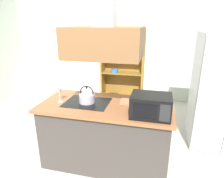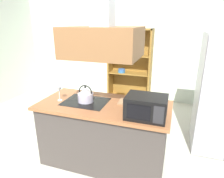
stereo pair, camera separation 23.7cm
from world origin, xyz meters
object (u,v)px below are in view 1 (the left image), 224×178
(refrigerator, at_px, (224,92))
(microwave, at_px, (151,106))
(dish_cabinet, at_px, (123,70))
(cutting_board, at_px, (133,102))
(wine_glass_on_counter, at_px, (59,92))
(kettle, at_px, (87,96))

(refrigerator, height_order, microwave, refrigerator)
(dish_cabinet, bearing_deg, refrigerator, -39.85)
(cutting_board, xyz_separation_m, microwave, (0.25, -0.36, 0.12))
(cutting_board, relative_size, wine_glass_on_counter, 1.65)
(cutting_board, distance_m, wine_glass_on_counter, 1.01)
(kettle, height_order, microwave, microwave)
(refrigerator, relative_size, wine_glass_on_counter, 8.78)
(dish_cabinet, height_order, wine_glass_on_counter, dish_cabinet)
(dish_cabinet, height_order, kettle, dish_cabinet)
(wine_glass_on_counter, bearing_deg, dish_cabinet, 81.30)
(refrigerator, bearing_deg, kettle, -155.29)
(refrigerator, xyz_separation_m, dish_cabinet, (-1.91, 1.60, -0.11))
(kettle, distance_m, microwave, 0.89)
(kettle, xyz_separation_m, cutting_board, (0.61, 0.16, -0.09))
(dish_cabinet, bearing_deg, kettle, -90.58)
(microwave, height_order, wine_glass_on_counter, microwave)
(microwave, distance_m, wine_glass_on_counter, 1.24)
(refrigerator, relative_size, kettle, 7.60)
(refrigerator, xyz_separation_m, wine_glass_on_counter, (-2.30, -0.96, 0.15))
(microwave, bearing_deg, wine_glass_on_counter, 173.72)
(dish_cabinet, relative_size, microwave, 3.90)
(dish_cabinet, xyz_separation_m, kettle, (-0.03, -2.49, 0.21))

